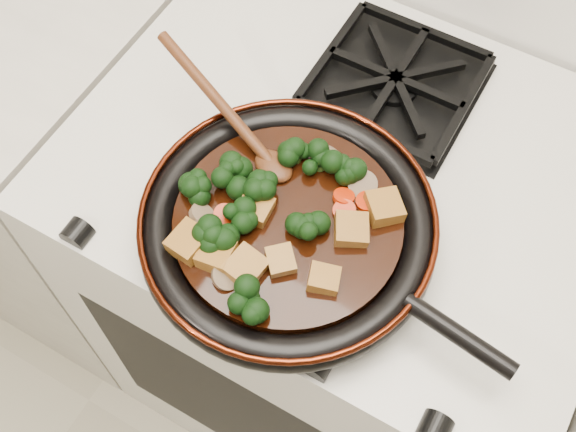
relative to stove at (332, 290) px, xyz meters
The scene contains 33 objects.
stove is the anchor object (origin of this frame).
burner_grate_front 0.48m from the stove, 90.00° to the right, with size 0.23×0.23×0.03m, color black, non-canonical shape.
burner_grate_back 0.48m from the stove, 90.00° to the left, with size 0.23×0.23×0.03m, color black, non-canonical shape.
skillet 0.52m from the stove, 92.73° to the right, with size 0.49×0.37×0.05m.
braising_sauce 0.52m from the stove, 93.44° to the right, with size 0.28×0.28×0.02m, color black.
tofu_cube_0 0.56m from the stove, 86.74° to the right, with size 0.03×0.03×0.02m, color brown.
tofu_cube_1 0.53m from the stove, 45.29° to the right, with size 0.04×0.04×0.02m, color brown.
tofu_cube_2 0.56m from the stove, 72.09° to the right, with size 0.03×0.03×0.02m, color brown.
tofu_cube_3 0.54m from the stove, 106.91° to the right, with size 0.04×0.04×0.02m, color brown.
tofu_cube_4 0.58m from the stove, 111.12° to the right, with size 0.04×0.04×0.02m, color brown.
tofu_cube_5 0.54m from the stove, 64.06° to the right, with size 0.04×0.04×0.02m, color brown.
tofu_cube_6 0.57m from the stove, 94.62° to the right, with size 0.04×0.04×0.02m, color brown.
tofu_cube_7 0.57m from the stove, 103.25° to the right, with size 0.04×0.04×0.02m, color brown.
broccoli_floret_0 0.56m from the stove, 126.14° to the right, with size 0.06×0.06×0.05m, color black, non-canonical shape.
broccoli_floret_1 0.54m from the stove, 110.23° to the right, with size 0.06×0.06×0.06m, color black, non-canonical shape.
broccoli_floret_2 0.56m from the stove, 106.61° to the right, with size 0.06×0.06×0.06m, color black, non-canonical shape.
broccoli_floret_3 0.55m from the stove, 123.22° to the right, with size 0.06×0.06×0.06m, color black, non-canonical shape.
broccoli_floret_4 0.59m from the stove, 88.00° to the right, with size 0.06×0.06×0.05m, color black, non-canonical shape.
broccoli_floret_5 0.52m from the stove, 72.88° to the right, with size 0.06×0.06×0.05m, color black, non-canonical shape.
broccoli_floret_6 0.53m from the stove, 120.13° to the right, with size 0.06×0.06×0.05m, color black, non-canonical shape.
broccoli_floret_7 0.54m from the stove, 84.38° to the right, with size 0.06×0.06×0.06m, color black, non-canonical shape.
broccoli_floret_8 0.57m from the stove, 107.08° to the right, with size 0.06×0.06×0.05m, color black, non-canonical shape.
broccoli_floret_9 0.53m from the stove, 98.34° to the right, with size 0.06×0.06×0.06m, color black, non-canonical shape.
carrot_coin_0 0.53m from the stove, 68.19° to the right, with size 0.03×0.03×0.01m, color #B22104.
carrot_coin_1 0.53m from the stove, 53.26° to the right, with size 0.03×0.03×0.01m, color #B22104.
carrot_coin_2 0.52m from the stove, 69.72° to the right, with size 0.03×0.03×0.01m, color #B22104.
carrot_coin_3 0.55m from the stove, 112.70° to the right, with size 0.03×0.03×0.01m, color #B22104.
mushroom_slice_0 0.52m from the stove, 55.01° to the right, with size 0.04×0.04×0.01m, color brown.
mushroom_slice_1 0.52m from the stove, 99.20° to the right, with size 0.03×0.03×0.01m, color brown.
mushroom_slice_2 0.58m from the stove, 97.33° to the right, with size 0.04×0.04×0.01m, color brown.
mushroom_slice_3 0.57m from the stove, 111.94° to the right, with size 0.03×0.03×0.01m, color brown.
mushroom_slice_4 0.56m from the stove, 116.65° to the right, with size 0.03×0.03×0.01m, color brown.
wooden_spoon 0.55m from the stove, 146.87° to the right, with size 0.15×0.07×0.23m.
Camera 1 is at (0.20, 1.17, 1.72)m, focal length 45.00 mm.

